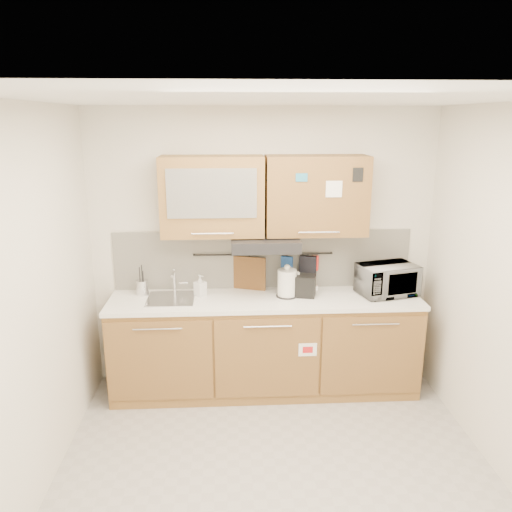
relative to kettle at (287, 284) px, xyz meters
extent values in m
plane|color=#9E9993|center=(-0.20, -1.22, -1.04)|extent=(3.20, 3.20, 0.00)
plane|color=white|center=(-0.20, -1.22, 1.56)|extent=(3.20, 3.20, 0.00)
plane|color=silver|center=(-0.20, 0.28, 0.26)|extent=(3.20, 0.00, 3.20)
plane|color=silver|center=(-1.80, -1.22, 0.26)|extent=(0.00, 3.00, 3.00)
cube|color=#A3753A|center=(-0.20, -0.02, -0.60)|extent=(2.80, 0.60, 0.88)
cube|color=black|center=(-0.20, -0.02, -0.99)|extent=(2.80, 0.54, 0.10)
cube|color=brown|center=(-1.14, -0.34, -0.57)|extent=(0.91, 0.02, 0.74)
cylinder|color=silver|center=(-1.14, -0.36, -0.26)|extent=(0.41, 0.01, 0.01)
cube|color=brown|center=(-0.20, -0.34, -0.57)|extent=(0.91, 0.02, 0.74)
cylinder|color=silver|center=(-0.20, -0.36, -0.26)|extent=(0.41, 0.01, 0.01)
cube|color=brown|center=(0.73, -0.34, -0.57)|extent=(0.91, 0.02, 0.74)
cylinder|color=silver|center=(0.73, -0.36, -0.26)|extent=(0.41, 0.01, 0.01)
cube|color=white|center=(-0.20, -0.03, -0.14)|extent=(2.82, 0.62, 0.04)
cube|color=silver|center=(-0.20, 0.26, 0.16)|extent=(2.80, 0.02, 0.56)
cube|color=#A3753A|center=(-0.66, 0.10, 0.79)|extent=(0.90, 0.35, 0.70)
cube|color=silver|center=(-0.66, -0.08, 0.84)|extent=(0.76, 0.02, 0.42)
cube|color=brown|center=(0.26, 0.10, 0.79)|extent=(0.90, 0.35, 0.70)
cube|color=white|center=(0.38, -0.08, 0.87)|extent=(0.14, 0.00, 0.14)
cube|color=black|center=(-0.20, 0.03, 0.38)|extent=(0.60, 0.46, 0.10)
cube|color=silver|center=(-1.05, -0.02, -0.13)|extent=(0.42, 0.40, 0.03)
cylinder|color=silver|center=(-1.03, 0.14, 0.00)|extent=(0.03, 0.03, 0.24)
cylinder|color=silver|center=(-1.03, 0.06, 0.10)|extent=(0.02, 0.18, 0.02)
cylinder|color=black|center=(-0.20, 0.23, 0.22)|extent=(1.30, 0.02, 0.02)
cylinder|color=silver|center=(-1.32, 0.11, -0.05)|extent=(0.15, 0.15, 0.14)
cylinder|color=black|center=(-1.34, 0.12, 0.01)|extent=(0.01, 0.01, 0.26)
cylinder|color=black|center=(-1.31, 0.10, 0.00)|extent=(0.01, 0.01, 0.23)
cylinder|color=black|center=(-1.32, 0.13, 0.02)|extent=(0.01, 0.01, 0.28)
cylinder|color=black|center=(-1.34, 0.10, -0.02)|extent=(0.01, 0.01, 0.21)
cylinder|color=white|center=(0.00, 0.00, 0.00)|extent=(0.22, 0.22, 0.25)
sphere|color=white|center=(0.00, 0.00, 0.15)|extent=(0.06, 0.06, 0.06)
cube|color=white|center=(0.10, 0.04, 0.02)|extent=(0.03, 0.04, 0.16)
cylinder|color=black|center=(0.00, 0.00, -0.11)|extent=(0.20, 0.20, 0.01)
cube|color=black|center=(0.13, 0.01, -0.02)|extent=(0.29, 0.21, 0.20)
cube|color=black|center=(0.08, 0.02, 0.07)|extent=(0.10, 0.13, 0.01)
cube|color=black|center=(0.17, 0.00, 0.07)|extent=(0.10, 0.13, 0.01)
imported|color=#999999|center=(0.93, 0.01, 0.02)|extent=(0.58, 0.46, 0.28)
imported|color=#999999|center=(-0.79, 0.06, -0.02)|extent=(0.13, 0.13, 0.20)
cube|color=brown|center=(-0.33, 0.21, 0.01)|extent=(0.30, 0.12, 0.38)
cube|color=navy|center=(0.02, 0.21, 0.11)|extent=(0.11, 0.07, 0.19)
cube|color=black|center=(0.22, 0.21, 0.07)|extent=(0.17, 0.09, 0.25)
cube|color=red|center=(0.26, 0.21, 0.13)|extent=(0.12, 0.04, 0.15)
camera|label=1|loc=(-0.52, -4.28, 1.45)|focal=35.00mm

